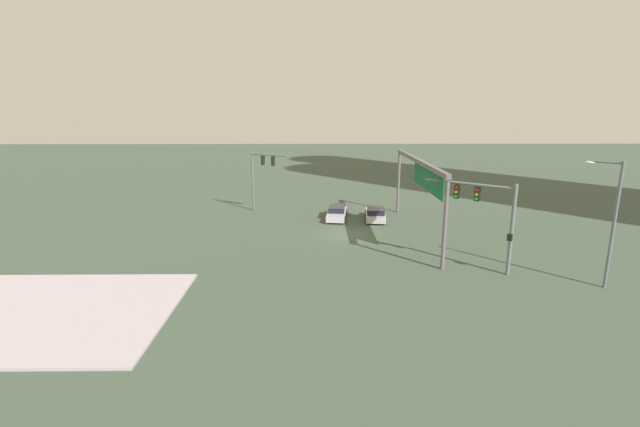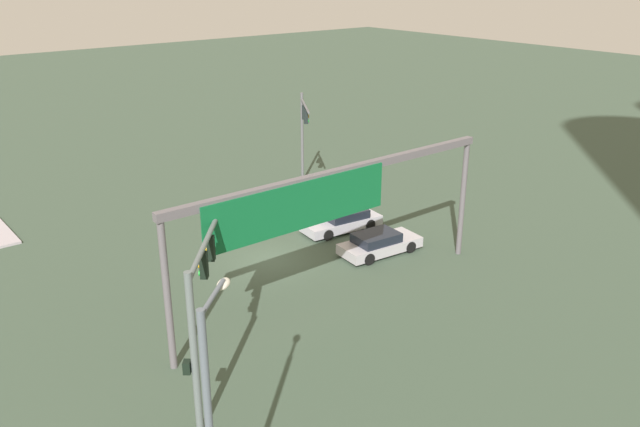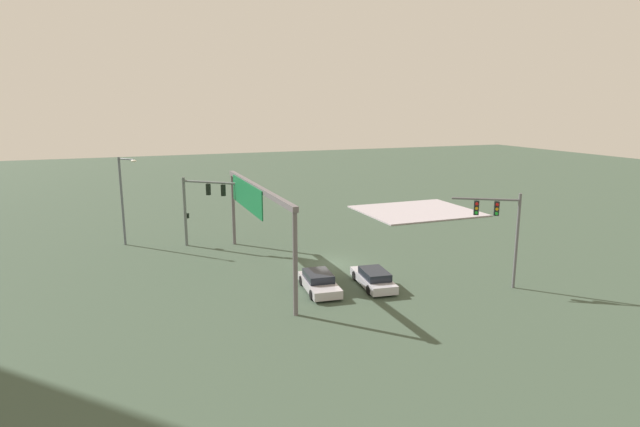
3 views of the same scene
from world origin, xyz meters
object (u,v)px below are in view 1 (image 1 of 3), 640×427
object	(u,v)px
traffic_signal_near_corner	(261,169)
traffic_signal_opposite_side	(490,209)
sedan_car_approaching	(375,214)
sedan_car_waiting_far	(337,213)
streetlamp_curved_arm	(611,216)

from	to	relation	value
traffic_signal_near_corner	traffic_signal_opposite_side	distance (m)	24.43
traffic_signal_near_corner	sedan_car_approaching	world-z (taller)	traffic_signal_near_corner
traffic_signal_near_corner	traffic_signal_opposite_side	size ratio (longest dim) A/B	1.07
sedan_car_waiting_far	traffic_signal_opposite_side	bearing A→B (deg)	39.67
traffic_signal_opposite_side	sedan_car_waiting_far	world-z (taller)	traffic_signal_opposite_side
sedan_car_approaching	sedan_car_waiting_far	xyz separation A→B (m)	(-0.60, -3.73, -0.00)
traffic_signal_opposite_side	sedan_car_approaching	distance (m)	15.31
traffic_signal_near_corner	sedan_car_waiting_far	size ratio (longest dim) A/B	1.30
sedan_car_approaching	sedan_car_waiting_far	size ratio (longest dim) A/B	0.95
traffic_signal_near_corner	sedan_car_waiting_far	world-z (taller)	traffic_signal_near_corner
traffic_signal_near_corner	sedan_car_approaching	distance (m)	12.66
traffic_signal_near_corner	sedan_car_waiting_far	bearing A→B (deg)	9.88
traffic_signal_opposite_side	streetlamp_curved_arm	distance (m)	6.75
traffic_signal_opposite_side	streetlamp_curved_arm	world-z (taller)	streetlamp_curved_arm
streetlamp_curved_arm	sedan_car_approaching	xyz separation A→B (m)	(-16.79, -11.64, -3.89)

